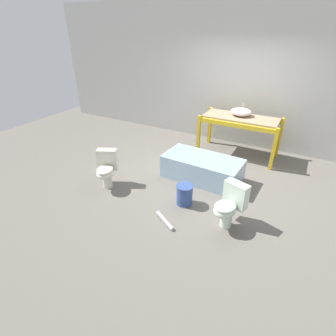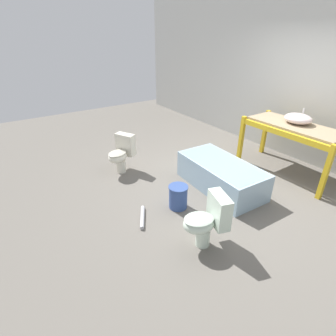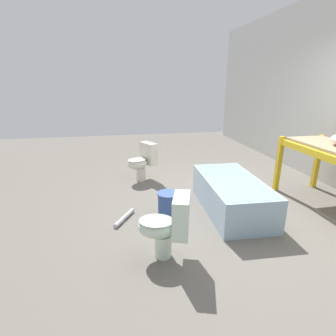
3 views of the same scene
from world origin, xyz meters
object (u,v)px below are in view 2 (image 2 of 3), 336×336
sink_basin (298,119)px  toilet_far (207,220)px  toilet_near (121,153)px  bucket_white (178,196)px  bathtub_main (221,173)px

sink_basin → toilet_far: sink_basin is taller
toilet_near → bucket_white: toilet_near is taller
sink_basin → bucket_white: bearing=-94.6°
sink_basin → bathtub_main: sink_basin is taller
toilet_far → bucket_white: bearing=-174.1°
bathtub_main → bucket_white: 0.91m
bucket_white → toilet_near: bearing=-172.9°
sink_basin → bucket_white: (-0.19, -2.38, -0.80)m
bathtub_main → toilet_near: bearing=-140.0°
sink_basin → bathtub_main: 1.66m
toilet_near → bucket_white: bearing=-19.8°
bucket_white → bathtub_main: bearing=93.9°
sink_basin → bucket_white: 2.51m
bathtub_main → bucket_white: (0.06, -0.90, -0.07)m
sink_basin → toilet_far: size_ratio=0.68×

